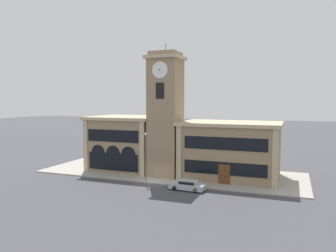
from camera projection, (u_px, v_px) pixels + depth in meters
The scene contains 7 objects.
ground_plane at pixel (152, 184), 43.55m from camera, with size 300.00×300.00×0.00m, color #424247.
sidewalk_kerb at pixel (170, 173), 49.86m from camera, with size 39.42×13.56×0.15m.
clock_tower at pixel (166, 114), 47.42m from camera, with size 4.97×4.97×19.15m.
town_hall_left_wing at pixel (127, 143), 52.56m from camera, with size 10.98×9.47×8.53m.
town_hall_right_wing at pixel (230, 150), 46.65m from camera, with size 13.98×9.47×8.03m.
parked_car_near at pixel (188, 185), 40.34m from camera, with size 4.49×2.01×1.28m.
street_lamp at pixel (146, 150), 44.09m from camera, with size 0.36×0.36×6.58m.
Camera 1 is at (17.29, -39.22, 11.09)m, focal length 35.00 mm.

